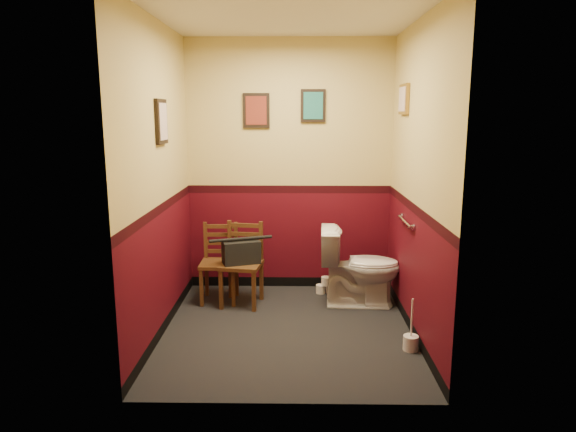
# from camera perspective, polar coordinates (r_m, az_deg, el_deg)

# --- Properties ---
(floor) EXTENTS (2.20, 2.40, 0.00)m
(floor) POSITION_cam_1_polar(r_m,az_deg,el_deg) (4.74, -0.05, -12.54)
(floor) COLOR black
(floor) RESTS_ON ground
(ceiling) EXTENTS (2.20, 2.40, 0.00)m
(ceiling) POSITION_cam_1_polar(r_m,az_deg,el_deg) (4.41, -0.06, 21.54)
(ceiling) COLOR silver
(ceiling) RESTS_ON ground
(wall_back) EXTENTS (2.20, 0.00, 2.70)m
(wall_back) POSITION_cam_1_polar(r_m,az_deg,el_deg) (5.57, 0.16, 5.45)
(wall_back) COLOR #450712
(wall_back) RESTS_ON ground
(wall_front) EXTENTS (2.20, 0.00, 2.70)m
(wall_front) POSITION_cam_1_polar(r_m,az_deg,el_deg) (3.19, -0.41, 1.07)
(wall_front) COLOR #450712
(wall_front) RESTS_ON ground
(wall_left) EXTENTS (0.00, 2.40, 2.70)m
(wall_left) POSITION_cam_1_polar(r_m,az_deg,el_deg) (4.53, -14.14, 3.77)
(wall_left) COLOR #450712
(wall_left) RESTS_ON ground
(wall_right) EXTENTS (0.00, 2.40, 2.70)m
(wall_right) POSITION_cam_1_polar(r_m,az_deg,el_deg) (4.49, 14.15, 3.71)
(wall_right) COLOR #450712
(wall_right) RESTS_ON ground
(grab_bar) EXTENTS (0.05, 0.56, 0.06)m
(grab_bar) POSITION_cam_1_polar(r_m,az_deg,el_deg) (4.79, 12.89, -0.63)
(grab_bar) COLOR silver
(grab_bar) RESTS_ON wall_right
(framed_print_back_a) EXTENTS (0.28, 0.04, 0.36)m
(framed_print_back_a) POSITION_cam_1_polar(r_m,az_deg,el_deg) (5.53, -3.55, 11.62)
(framed_print_back_a) COLOR black
(framed_print_back_a) RESTS_ON wall_back
(framed_print_back_b) EXTENTS (0.26, 0.04, 0.34)m
(framed_print_back_b) POSITION_cam_1_polar(r_m,az_deg,el_deg) (5.52, 2.81, 12.15)
(framed_print_back_b) COLOR black
(framed_print_back_b) RESTS_ON wall_back
(framed_print_left) EXTENTS (0.04, 0.30, 0.38)m
(framed_print_left) POSITION_cam_1_polar(r_m,az_deg,el_deg) (4.58, -13.87, 10.15)
(framed_print_left) COLOR black
(framed_print_left) RESTS_ON wall_left
(framed_print_right) EXTENTS (0.04, 0.34, 0.28)m
(framed_print_right) POSITION_cam_1_polar(r_m,az_deg,el_deg) (5.04, 12.74, 12.55)
(framed_print_right) COLOR olive
(framed_print_right) RESTS_ON wall_right
(toilet) EXTENTS (0.83, 0.49, 0.79)m
(toilet) POSITION_cam_1_polar(r_m,az_deg,el_deg) (5.25, 7.99, -5.66)
(toilet) COLOR white
(toilet) RESTS_ON floor
(toilet_brush) EXTENTS (0.12, 0.12, 0.45)m
(toilet_brush) POSITION_cam_1_polar(r_m,az_deg,el_deg) (4.46, 13.48, -13.44)
(toilet_brush) COLOR silver
(toilet_brush) RESTS_ON floor
(chair_left) EXTENTS (0.38, 0.38, 0.80)m
(chair_left) POSITION_cam_1_polar(r_m,az_deg,el_deg) (5.38, -7.61, -5.15)
(chair_left) COLOR #553419
(chair_left) RESTS_ON floor
(chair_right) EXTENTS (0.45, 0.45, 0.84)m
(chair_right) POSITION_cam_1_polar(r_m,az_deg,el_deg) (5.25, -5.09, -5.31)
(chair_right) COLOR #553419
(chair_right) RESTS_ON floor
(handbag) EXTENTS (0.41, 0.29, 0.27)m
(handbag) POSITION_cam_1_polar(r_m,az_deg,el_deg) (5.18, -5.23, -4.00)
(handbag) COLOR black
(handbag) RESTS_ON chair_right
(tp_stack) EXTENTS (0.21, 0.11, 0.19)m
(tp_stack) POSITION_cam_1_polar(r_m,az_deg,el_deg) (5.63, 4.23, -7.81)
(tp_stack) COLOR silver
(tp_stack) RESTS_ON floor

